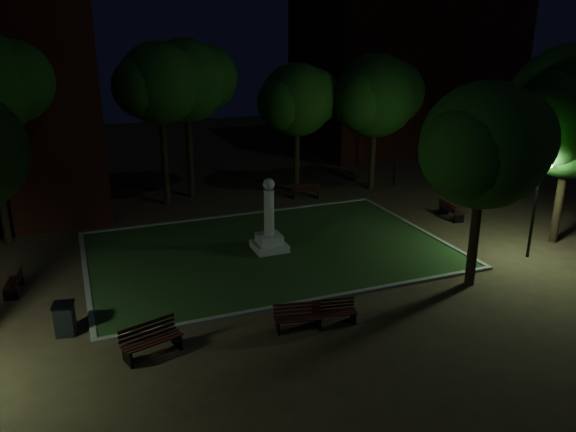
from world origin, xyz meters
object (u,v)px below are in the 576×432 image
bench_right_side (451,211)px  monument (269,231)px  bench_near_right (334,312)px  bench_far_side (306,191)px  bench_west_near (151,340)px  bench_near_left (298,318)px  trash_bin (65,319)px  bench_left_side (15,284)px

bench_right_side → monument: bearing=100.5°
monument → bench_near_right: bearing=-91.1°
bench_near_right → bench_far_side: bench_far_side is taller
bench_near_right → bench_west_near: 5.91m
monument → bench_west_near: monument is taller
bench_near_left → trash_bin: 7.38m
bench_west_near → trash_bin: size_ratio=1.77×
bench_near_left → monument: bearing=89.4°
bench_near_left → bench_left_side: bearing=155.7°
monument → bench_left_side: 10.09m
bench_west_near → bench_near_left: bearing=-19.9°
bench_near_right → bench_west_near: size_ratio=0.79×
bench_right_side → trash_bin: bearing=111.3°
bench_near_right → bench_near_left: bearing=-172.8°
bench_near_left → bench_left_side: 10.66m
bench_near_left → bench_far_side: (6.07, 13.44, 0.01)m
monument → bench_near_left: bearing=-102.0°
bench_near_right → trash_bin: 8.62m
monument → bench_left_side: (-10.06, -0.40, -0.59)m
monument → bench_west_near: size_ratio=1.69×
bench_left_side → bench_far_side: size_ratio=0.87×
monument → bench_right_side: bearing=4.2°
bench_near_right → trash_bin: bearing=173.5°
bench_west_near → bench_far_side: 17.00m
trash_bin → monument: bearing=26.7°
bench_right_side → trash_bin: trash_bin is taller
bench_near_left → bench_west_near: 4.63m
bench_left_side → bench_right_side: size_ratio=0.88×
bench_left_side → bench_right_side: (20.14, 1.15, 0.05)m
bench_near_right → bench_left_side: bearing=157.8°
bench_left_side → bench_far_side: (14.73, 7.22, 0.04)m
bench_left_side → trash_bin: 4.17m
bench_near_right → monument: bearing=99.0°
bench_near_right → bench_west_near: bearing=-172.7°
bench_far_side → trash_bin: (-13.05, -11.03, 0.13)m
bench_near_left → bench_west_near: size_ratio=0.85×
bench_near_left → bench_west_near: bearing=-171.5°
monument → bench_right_side: size_ratio=1.92×
bench_far_side → bench_near_left: bearing=88.9°
bench_near_left → bench_right_side: size_ratio=0.97×
monument → bench_near_left: monument is taller
bench_far_side → bench_west_near: bearing=74.2°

